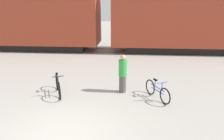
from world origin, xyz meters
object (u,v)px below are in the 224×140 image
at_px(bicycle_blue, 157,91).
at_px(freight_train, 105,13).
at_px(bicycle_black, 58,86).
at_px(person_in_green, 123,74).

bearing_deg(bicycle_blue, freight_train, 108.87).
xyz_separation_m(freight_train, bicycle_blue, (3.08, -9.02, -2.61)).
bearing_deg(freight_train, bicycle_black, -96.56).
relative_size(bicycle_black, bicycle_blue, 1.13).
distance_m(freight_train, bicycle_black, 9.32).
height_order(freight_train, bicycle_black, freight_train).
bearing_deg(bicycle_black, bicycle_blue, -1.71).
relative_size(freight_train, bicycle_black, 35.07).
distance_m(bicycle_blue, person_in_green, 1.61).
xyz_separation_m(bicycle_black, bicycle_blue, (4.11, -0.12, -0.04)).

